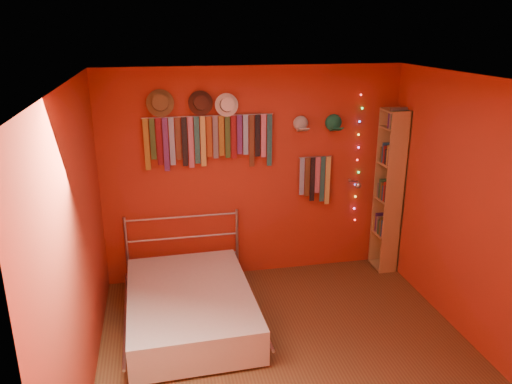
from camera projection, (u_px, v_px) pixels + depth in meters
ground at (291, 357)px, 4.61m from camera, size 3.50×3.50×0.00m
back_wall at (254, 175)px, 5.84m from camera, size 3.50×0.02×2.50m
right_wall at (479, 217)px, 4.55m from camera, size 0.02×3.50×2.50m
left_wall at (78, 250)px, 3.88m from camera, size 0.02×3.50×2.50m
ceiling at (298, 82)px, 3.82m from camera, size 3.50×3.50×0.02m
tie_rack at (209, 138)px, 5.53m from camera, size 1.45×0.03×0.60m
small_tie_rack at (316, 177)px, 5.94m from camera, size 0.40×0.03×0.60m
fedora_olive at (160, 103)px, 5.27m from camera, size 0.29×0.16×0.29m
fedora_brown at (201, 103)px, 5.36m from camera, size 0.27×0.15×0.26m
fedora_white at (227, 105)px, 5.43m from camera, size 0.26×0.14×0.25m
cap_white at (301, 124)px, 5.70m from camera, size 0.18×0.22×0.18m
cap_green at (334, 123)px, 5.78m from camera, size 0.19×0.24×0.19m
fairy_lights at (358, 160)px, 6.01m from camera, size 0.06×0.02×1.58m
reading_lamp at (357, 184)px, 5.88m from camera, size 0.07×0.31×0.09m
bookshelf at (392, 190)px, 6.02m from camera, size 0.25×0.34×2.00m
bed at (190, 306)px, 5.06m from camera, size 1.36×1.82×0.87m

